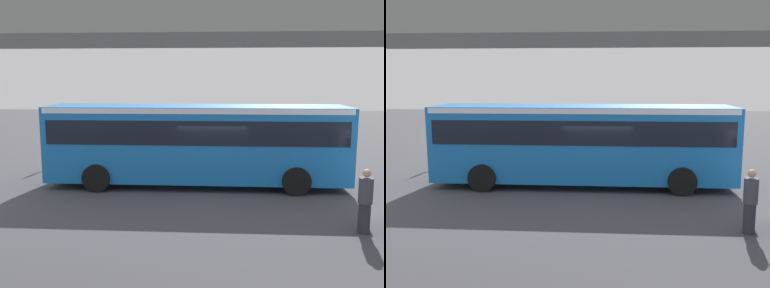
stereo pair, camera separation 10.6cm
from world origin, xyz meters
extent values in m
plane|color=#424247|center=(0.00, 0.00, 0.00)|extent=(80.00, 80.00, 0.00)
cube|color=#196BB7|center=(0.61, -0.29, 1.72)|extent=(11.50, 2.55, 2.86)
cube|color=black|center=(0.61, -0.29, 2.23)|extent=(11.04, 2.59, 0.90)
cube|color=white|center=(0.61, -0.29, 3.03)|extent=(11.27, 2.58, 0.20)
cube|color=black|center=(6.38, -0.29, 2.06)|extent=(0.04, 2.24, 1.20)
cylinder|color=black|center=(4.29, 0.98, 0.52)|extent=(1.04, 0.30, 1.04)
cylinder|color=black|center=(4.29, -1.57, 0.52)|extent=(1.04, 0.30, 1.04)
cylinder|color=black|center=(-3.07, 0.98, 0.52)|extent=(1.04, 0.30, 1.04)
cylinder|color=black|center=(-3.07, -1.57, 0.52)|extent=(1.04, 0.30, 1.04)
cylinder|color=#2D2D38|center=(-4.25, 4.67, 0.42)|extent=(0.32, 0.32, 0.85)
cylinder|color=#3F3F47|center=(-4.25, 4.67, 1.20)|extent=(0.38, 0.38, 0.70)
sphere|color=tan|center=(-4.25, 4.67, 1.68)|extent=(0.22, 0.22, 0.22)
cylinder|color=slate|center=(7.37, -4.56, 1.40)|extent=(0.08, 0.08, 2.80)
cube|color=blue|center=(7.37, -4.56, 2.50)|extent=(0.04, 0.60, 0.60)
cube|color=silver|center=(-4.00, -2.31, 0.00)|extent=(2.00, 0.20, 0.01)
cube|color=silver|center=(0.00, -2.31, 0.00)|extent=(2.00, 0.20, 0.01)
cube|color=silver|center=(4.00, -2.31, 0.00)|extent=(2.00, 0.20, 0.01)
cube|color=gray|center=(0.00, 9.65, 4.98)|extent=(31.49, 2.60, 0.50)
camera|label=1|loc=(-0.30, 15.95, 4.20)|focal=39.25mm
camera|label=2|loc=(-0.40, 15.95, 4.20)|focal=39.25mm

